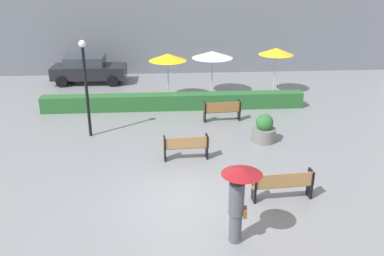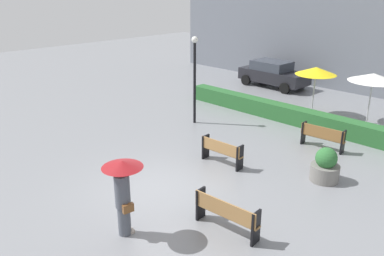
% 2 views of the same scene
% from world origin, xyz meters
% --- Properties ---
extents(ground_plane, '(60.00, 60.00, 0.00)m').
position_xyz_m(ground_plane, '(0.00, 0.00, 0.00)').
color(ground_plane, gray).
extents(bench_back_row, '(1.70, 0.46, 0.90)m').
position_xyz_m(bench_back_row, '(2.02, 6.58, 0.53)').
color(bench_back_row, olive).
rests_on(bench_back_row, ground).
extents(bench_mid_center, '(1.64, 0.44, 0.89)m').
position_xyz_m(bench_mid_center, '(0.20, 2.80, 0.52)').
color(bench_mid_center, '#9E7242').
rests_on(bench_mid_center, ground).
extents(bench_near_right, '(1.86, 0.48, 0.90)m').
position_xyz_m(bench_near_right, '(2.90, -0.15, 0.53)').
color(bench_near_right, '#9E7242').
rests_on(bench_near_right, ground).
extents(pedestrian_with_umbrella, '(1.00, 1.00, 2.07)m').
position_xyz_m(pedestrian_with_umbrella, '(1.21, -2.05, 1.35)').
color(pedestrian_with_umbrella, '#4C515B').
rests_on(pedestrian_with_umbrella, ground).
extents(planter_pot, '(0.92, 0.92, 1.13)m').
position_xyz_m(planter_pot, '(3.35, 4.22, 0.48)').
color(planter_pot, slate).
rests_on(planter_pot, ground).
extents(lamp_post, '(0.28, 0.28, 3.89)m').
position_xyz_m(lamp_post, '(-3.56, 5.28, 2.38)').
color(lamp_post, black).
rests_on(lamp_post, ground).
extents(patio_umbrella_yellow, '(1.89, 1.89, 2.36)m').
position_xyz_m(patio_umbrella_yellow, '(-0.30, 10.01, 2.18)').
color(patio_umbrella_yellow, silver).
rests_on(patio_umbrella_yellow, ground).
extents(patio_umbrella_white, '(2.14, 2.14, 2.30)m').
position_xyz_m(patio_umbrella_white, '(2.04, 10.79, 2.12)').
color(patio_umbrella_white, silver).
rests_on(patio_umbrella_white, ground).
extents(patio_umbrella_yellow_far, '(1.83, 1.83, 2.44)m').
position_xyz_m(patio_umbrella_yellow_far, '(5.38, 10.68, 2.26)').
color(patio_umbrella_yellow_far, silver).
rests_on(patio_umbrella_yellow_far, ground).
extents(hedge_strip, '(12.48, 0.70, 0.74)m').
position_xyz_m(hedge_strip, '(-0.07, 8.40, 0.37)').
color(hedge_strip, '#28602D').
rests_on(hedge_strip, ground).
extents(building_facade, '(28.00, 1.20, 8.75)m').
position_xyz_m(building_facade, '(0.00, 16.00, 4.38)').
color(building_facade, slate).
rests_on(building_facade, ground).
extents(parked_car, '(4.24, 2.06, 1.57)m').
position_xyz_m(parked_car, '(-4.89, 13.49, 0.82)').
color(parked_car, black).
rests_on(parked_car, ground).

